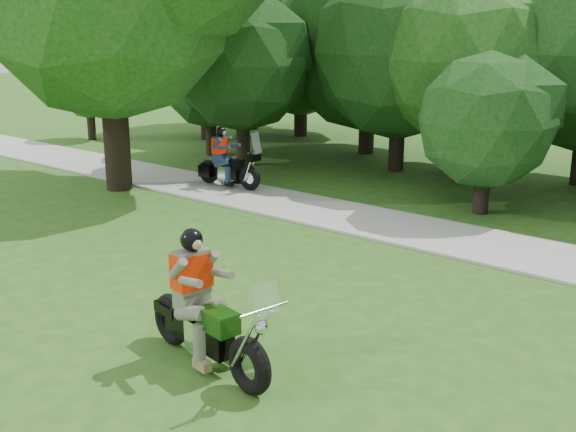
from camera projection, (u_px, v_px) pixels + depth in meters
The scene contains 3 objects.
walkway at pixel (527, 254), 13.83m from camera, with size 60.00×2.20×0.06m, color #ABABA5.
chopper_motorcycle at pixel (202, 316), 9.36m from camera, with size 2.53×0.89×1.82m.
touring_motorcycle at pixel (225, 165), 19.07m from camera, with size 2.07×0.67×1.58m.
Camera 1 is at (4.80, -5.05, 4.44)m, focal length 45.00 mm.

